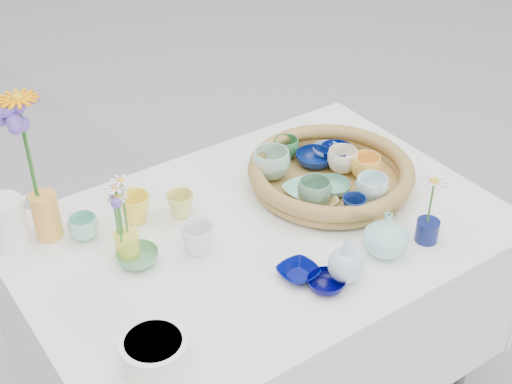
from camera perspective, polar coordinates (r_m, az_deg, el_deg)
wicker_tray at (r=2.04m, az=5.99°, el=1.43°), size 0.47×0.47×0.08m
tray_ceramic_0 at (r=2.11m, az=4.72°, el=2.65°), size 0.12×0.12×0.04m
tray_ceramic_1 at (r=2.16m, az=6.43°, el=3.20°), size 0.12×0.12×0.03m
tray_ceramic_2 at (r=2.06m, az=8.76°, el=1.99°), size 0.09×0.09×0.07m
tray_ceramic_3 at (r=1.99m, az=6.15°, el=0.33°), size 0.10×0.10×0.03m
tray_ceramic_4 at (r=1.93m, az=4.71°, el=-0.04°), size 0.11×0.11×0.07m
tray_ceramic_5 at (r=1.98m, az=3.73°, el=0.10°), size 0.10×0.10×0.02m
tray_ceramic_6 at (r=2.04m, az=1.25°, el=2.27°), size 0.14×0.14×0.08m
tray_ceramic_7 at (r=2.08m, az=6.94°, el=2.53°), size 0.10×0.10×0.07m
tray_ceramic_8 at (r=2.16m, az=5.62°, el=3.33°), size 0.09×0.09×0.03m
tray_ceramic_9 at (r=1.90m, az=7.84°, el=-1.21°), size 0.08×0.08×0.06m
tray_ceramic_10 at (r=1.94m, az=4.97°, el=-0.75°), size 0.10×0.10×0.02m
tray_ceramic_11 at (r=1.97m, az=9.25°, el=0.24°), size 0.10×0.10×0.07m
tray_ceramic_12 at (r=2.14m, az=2.42°, el=3.55°), size 0.09×0.09×0.06m
loose_ceramic_0 at (r=1.92m, az=-9.68°, el=-1.29°), size 0.10×0.10×0.08m
loose_ceramic_1 at (r=1.93m, az=-6.06°, el=-1.02°), size 0.08×0.08×0.07m
loose_ceramic_2 at (r=1.80m, az=-9.45°, el=-5.18°), size 0.13×0.13×0.03m
loose_ceramic_3 at (r=1.80m, az=-4.71°, el=-3.78°), size 0.11×0.11×0.08m
loose_ceramic_4 at (r=1.74m, az=3.41°, el=-6.44°), size 0.10×0.10×0.02m
loose_ceramic_5 at (r=1.89m, az=-13.63°, el=-2.76°), size 0.08×0.08×0.06m
loose_ceramic_6 at (r=1.71m, az=5.64°, el=-7.29°), size 0.11×0.11×0.03m
fluted_bowl at (r=1.53m, az=-8.12°, el=-12.66°), size 0.18×0.18×0.08m
bud_vase_paleblue at (r=1.70m, az=7.28°, el=-5.19°), size 0.09×0.09×0.14m
bud_vase_seafoam at (r=1.80m, az=10.39°, el=-3.29°), size 0.14×0.14×0.12m
bud_vase_cobalt at (r=1.88m, az=13.54°, el=-3.02°), size 0.08×0.08×0.06m
single_daisy at (r=1.83m, az=13.81°, el=-0.79°), size 0.10×0.10×0.14m
tall_vase_yellow at (r=1.90m, az=-16.41°, el=-1.83°), size 0.09×0.09×0.13m
gerbera at (r=1.79m, az=-17.74°, el=3.26°), size 0.13×0.13×0.29m
hydrangea at (r=1.81m, az=-17.77°, el=2.75°), size 0.09×0.09×0.32m
white_pitcher at (r=1.90m, az=-19.36°, el=-2.36°), size 0.16×0.12×0.14m
daisy_cup at (r=1.81m, az=-10.29°, el=-4.11°), size 0.07×0.07×0.07m
daisy_posy at (r=1.74m, az=-10.69°, el=-1.38°), size 0.10×0.10×0.16m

